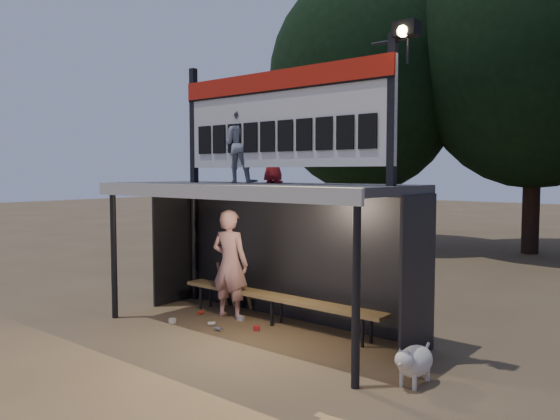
% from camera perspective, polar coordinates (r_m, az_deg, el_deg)
% --- Properties ---
extents(ground, '(80.00, 80.00, 0.00)m').
position_cam_1_polar(ground, '(8.75, -2.74, -12.59)').
color(ground, brown).
rests_on(ground, ground).
extents(player, '(0.76, 0.58, 1.86)m').
position_cam_1_polar(player, '(9.39, -5.25, -5.62)').
color(player, silver).
rests_on(player, ground).
extents(child_a, '(0.68, 0.58, 1.20)m').
position_cam_1_polar(child_a, '(8.69, -4.14, 6.76)').
color(child_a, gray).
rests_on(child_a, dugout_shelter).
extents(child_b, '(0.42, 0.27, 0.85)m').
position_cam_1_polar(child_b, '(8.79, -0.67, 5.60)').
color(child_b, '#AB1A1E').
rests_on(child_b, dugout_shelter).
extents(dugout_shelter, '(5.10, 2.08, 2.32)m').
position_cam_1_polar(dugout_shelter, '(8.59, -1.69, -0.36)').
color(dugout_shelter, '#3A393C').
rests_on(dugout_shelter, ground).
extents(scoreboard_assembly, '(4.10, 0.27, 1.99)m').
position_cam_1_polar(scoreboard_assembly, '(8.06, 0.12, 9.88)').
color(scoreboard_assembly, black).
rests_on(scoreboard_assembly, dugout_shelter).
extents(bench, '(4.00, 0.35, 0.48)m').
position_cam_1_polar(bench, '(9.04, -0.38, -9.20)').
color(bench, olive).
rests_on(bench, ground).
extents(tree_left, '(6.46, 6.46, 9.27)m').
position_cam_1_polar(tree_left, '(19.10, 8.85, 13.04)').
color(tree_left, black).
rests_on(tree_left, ground).
extents(tree_mid, '(7.22, 7.22, 10.36)m').
position_cam_1_polar(tree_mid, '(18.67, 25.18, 14.95)').
color(tree_mid, black).
rests_on(tree_mid, ground).
extents(dog, '(0.36, 0.81, 0.49)m').
position_cam_1_polar(dog, '(6.82, 13.80, -15.10)').
color(dog, silver).
rests_on(dog, ground).
extents(bats, '(0.68, 0.35, 0.84)m').
position_cam_1_polar(bats, '(10.05, -4.84, -7.90)').
color(bats, '#996C47').
rests_on(bats, ground).
extents(litter, '(3.68, 1.37, 0.08)m').
position_cam_1_polar(litter, '(9.00, -4.11, -11.88)').
color(litter, red).
rests_on(litter, ground).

